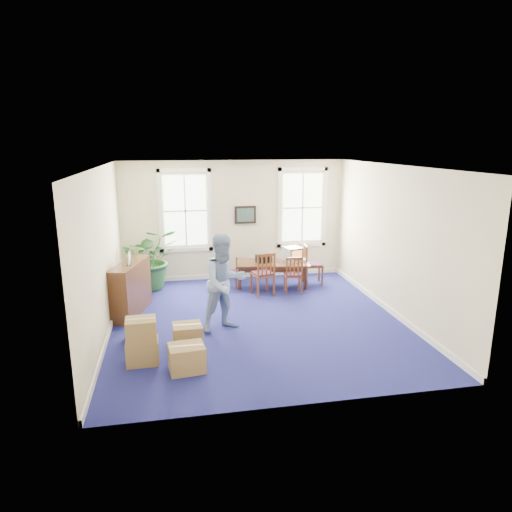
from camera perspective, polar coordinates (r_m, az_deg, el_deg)
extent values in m
plane|color=navy|center=(9.71, 0.08, -8.05)|extent=(6.50, 6.50, 0.00)
plane|color=white|center=(9.01, 0.09, 11.17)|extent=(6.50, 6.50, 0.00)
plane|color=beige|center=(12.38, -2.75, 4.47)|extent=(6.50, 0.00, 6.50)
plane|color=beige|center=(6.19, 5.76, -5.38)|extent=(6.50, 0.00, 6.50)
plane|color=beige|center=(9.17, -18.67, 0.36)|extent=(0.00, 6.50, 6.50)
plane|color=beige|center=(10.21, 16.86, 1.84)|extent=(0.00, 6.50, 6.50)
cube|color=white|center=(12.69, -2.65, -2.42)|extent=(6.00, 0.04, 0.12)
cube|color=white|center=(9.63, -17.77, -8.58)|extent=(0.04, 6.50, 0.12)
cube|color=white|center=(10.62, 16.13, -6.32)|extent=(0.04, 6.50, 0.12)
cube|color=white|center=(11.99, 5.83, -0.46)|extent=(0.20, 0.23, 0.05)
cube|color=black|center=(11.77, 0.98, -0.31)|extent=(0.43, 0.32, 0.19)
imported|color=#829EC8|center=(8.98, -3.95, -3.37)|extent=(1.15, 1.03, 1.94)
cube|color=#472815|center=(10.28, -15.43, -3.83)|extent=(0.82, 1.55, 1.17)
imported|color=#235526|center=(11.86, -12.95, -0.29)|extent=(1.56, 1.40, 1.58)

